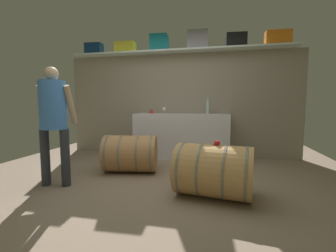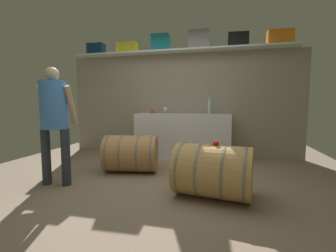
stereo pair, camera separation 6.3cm
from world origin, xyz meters
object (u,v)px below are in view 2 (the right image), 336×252
Objects in this scene: toolcase_yellow at (127,48)px; toolcase_teal at (161,43)px; wine_barrel_far at (131,153)px; toolcase_grey at (199,40)px; winemaker_pouring at (54,114)px; toolcase_navy at (96,49)px; red_funnel at (153,111)px; toolcase_orange at (280,38)px; wine_barrel_near at (213,171)px; tasting_cup at (216,143)px; wine_glass at (165,109)px; work_cabinet at (183,136)px; toolcase_black at (238,40)px; wine_bottle_clear at (209,106)px.

toolcase_yellow is 1.20× the size of toolcase_teal.
toolcase_teal is at bearing 73.47° from wine_barrel_far.
toolcase_grey reaches higher than winemaker_pouring.
toolcase_navy is 2.24m from toolcase_grey.
red_funnel is at bearing -5.68° from toolcase_navy.
toolcase_teal reaches higher than toolcase_orange.
wine_barrel_near is 0.61× the size of winemaker_pouring.
winemaker_pouring is at bearing -96.49° from toolcase_yellow.
toolcase_orange is 7.00× the size of tasting_cup.
toolcase_teal is 0.23× the size of winemaker_pouring.
wine_glass is 1.19× the size of red_funnel.
wine_barrel_near is at bearing -119.74° from toolcase_orange.
toolcase_orange reaches higher than work_cabinet.
toolcase_grey is at bearing 101.78° from tasting_cup.
toolcase_black is 0.74m from toolcase_orange.
toolcase_teal reaches higher than work_cabinet.
wine_glass reaches higher than work_cabinet.
wine_glass is at bearing -174.97° from toolcase_black.
work_cabinet is at bearing -150.48° from toolcase_grey.
wine_barrel_far is 1.57m from tasting_cup.
wine_bottle_clear is (1.00, -0.07, -1.27)m from toolcase_teal.
winemaker_pouring is at bearing -148.05° from toolcase_orange.
toolcase_navy is 1.85m from red_funnel.
toolcase_teal reaches higher than wine_bottle_clear.
toolcase_navy is at bearing 98.52° from winemaker_pouring.
toolcase_grey is 3.61× the size of red_funnel.
red_funnel is (-1.17, 0.02, -0.10)m from wine_bottle_clear.
work_cabinet is (-1.01, -0.18, -1.83)m from toolcase_black.
wine_barrel_near is at bearing -81.37° from toolcase_grey.
winemaker_pouring is at bearing -130.98° from toolcase_grey.
toolcase_teal is 2.24m from toolcase_orange.
tasting_cup is at bearing -59.81° from wine_glass.
wine_bottle_clear reaches higher than red_funnel.
wine_barrel_far is at bearing -120.18° from work_cabinet.
toolcase_black is at bearing 8.56° from wine_glass.
wine_barrel_near is 2.15m from winemaker_pouring.
toolcase_grey is 2.57m from wine_barrel_far.
toolcase_navy reaches higher than wine_bottle_clear.
wine_glass is at bearing 64.73° from wine_barrel_far.
wine_bottle_clear is 5.25× the size of tasting_cup.
red_funnel is at bearing -179.64° from toolcase_grey.
toolcase_navy is at bearing 174.83° from work_cabinet.
tasting_cup is (1.94, -2.01, -1.62)m from toolcase_yellow.
red_funnel is (-2.40, -0.04, -1.34)m from toolcase_orange.
toolcase_navy reaches higher than wine_barrel_far.
wine_barrel_far is (-0.93, -1.28, -2.02)m from toolcase_grey.
tasting_cup is 2.11m from winemaker_pouring.
toolcase_orange is at bearing 3.02° from wine_bottle_clear.
toolcase_teal is 0.37× the size of wine_barrel_near.
toolcase_teal reaches higher than red_funnel.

